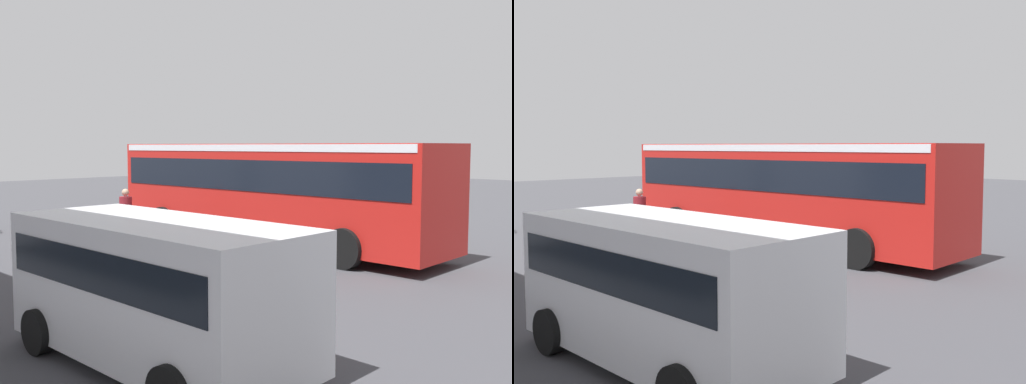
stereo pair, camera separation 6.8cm
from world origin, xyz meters
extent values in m
plane|color=#424247|center=(0.00, 0.00, 0.00)|extent=(80.00, 80.00, 0.00)
cube|color=red|center=(1.12, 0.51, 1.72)|extent=(11.50, 2.55, 2.86)
cube|color=black|center=(1.12, 0.51, 2.23)|extent=(11.04, 2.59, 0.90)
cube|color=white|center=(1.12, 0.51, 3.03)|extent=(11.27, 2.58, 0.20)
cube|color=black|center=(6.89, 0.51, 2.06)|extent=(0.04, 2.24, 1.20)
cylinder|color=black|center=(4.80, 1.78, 0.52)|extent=(1.04, 0.30, 1.04)
cylinder|color=black|center=(4.80, -0.77, 0.52)|extent=(1.04, 0.30, 1.04)
cylinder|color=black|center=(-2.56, 1.78, 0.52)|extent=(1.04, 0.30, 1.04)
cylinder|color=black|center=(-2.56, -0.77, 0.52)|extent=(1.04, 0.30, 1.04)
cube|color=silver|center=(-4.31, 8.88, 1.12)|extent=(4.80, 1.95, 1.86)
cube|color=black|center=(-4.31, 8.88, 1.48)|extent=(4.42, 1.98, 0.56)
cylinder|color=black|center=(-2.73, 9.86, 0.34)|extent=(0.68, 0.22, 0.68)
cylinder|color=black|center=(-2.73, 7.91, 0.34)|extent=(0.68, 0.22, 0.68)
cylinder|color=black|center=(-5.90, 7.91, 0.34)|extent=(0.68, 0.22, 0.68)
cylinder|color=#2D2D38|center=(4.10, 3.74, 0.42)|extent=(0.32, 0.32, 0.85)
cylinder|color=maroon|center=(4.10, 3.74, 1.20)|extent=(0.38, 0.38, 0.70)
sphere|color=tan|center=(4.10, 3.74, 1.68)|extent=(0.22, 0.22, 0.22)
cube|color=silver|center=(-2.00, -3.30, 0.00)|extent=(2.00, 0.20, 0.01)
cube|color=silver|center=(2.00, -3.30, 0.00)|extent=(2.00, 0.20, 0.01)
cube|color=silver|center=(6.00, -3.30, 0.00)|extent=(2.00, 0.20, 0.01)
camera|label=1|loc=(-10.87, 13.73, 3.08)|focal=40.78mm
camera|label=2|loc=(-10.92, 13.68, 3.08)|focal=40.78mm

